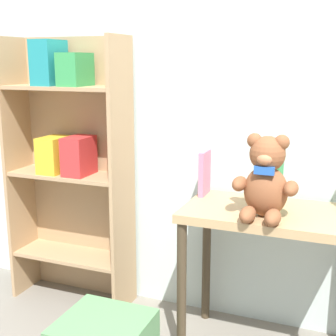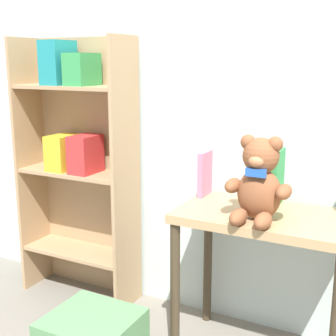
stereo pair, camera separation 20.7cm
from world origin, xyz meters
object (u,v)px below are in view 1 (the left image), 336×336
at_px(teddy_bear, 266,180).
at_px(book_standing_pink, 205,173).
at_px(display_table, 268,235).
at_px(bookshelf_side, 71,155).
at_px(book_standing_green, 276,175).

bearing_deg(teddy_bear, book_standing_pink, 145.31).
xyz_separation_m(display_table, book_standing_pink, (-0.31, 0.12, 0.21)).
xyz_separation_m(bookshelf_side, display_table, (1.02, -0.14, -0.23)).
relative_size(bookshelf_side, display_table, 1.96).
xyz_separation_m(bookshelf_side, book_standing_pink, (0.71, -0.02, -0.02)).
distance_m(bookshelf_side, book_standing_green, 1.02).
distance_m(teddy_bear, book_standing_green, 0.21).
xyz_separation_m(display_table, book_standing_green, (0.00, 0.12, 0.22)).
relative_size(bookshelf_side, book_standing_green, 5.73).
bearing_deg(book_standing_pink, bookshelf_side, 177.31).
xyz_separation_m(display_table, teddy_bear, (-0.01, -0.09, 0.25)).
bearing_deg(bookshelf_side, book_standing_pink, -1.43).
relative_size(bookshelf_side, book_standing_pink, 6.77).
xyz_separation_m(teddy_bear, book_standing_pink, (-0.31, 0.21, -0.05)).
bearing_deg(teddy_bear, display_table, 86.65).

